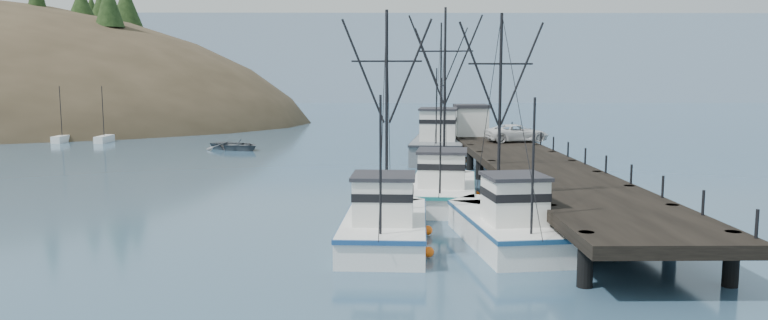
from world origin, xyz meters
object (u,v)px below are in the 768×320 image
work_vessel (439,145)px  motorboat (235,150)px  trawler_far (443,189)px  pickup_truck (517,133)px  pier (532,165)px  pier_shed (471,120)px  trawler_mid (386,224)px  trawler_near (504,225)px

work_vessel → motorboat: (-19.75, 7.31, -1.23)m
trawler_far → pickup_truck: (7.59, 16.00, 1.90)m
pier → pickup_truck: bearing=83.0°
pier → trawler_far: (-6.09, -3.85, -0.87)m
work_vessel → pier_shed: 3.71m
pier → pier_shed: pier_shed is taller
trawler_mid → work_vessel: (5.22, 30.66, 0.41)m
trawler_far → pickup_truck: size_ratio=2.28×
trawler_far → pier_shed: (4.63, 21.85, 2.60)m
pier → trawler_far: bearing=-147.7°
trawler_near → work_vessel: 30.87m
pier → pier_shed: 18.14m
work_vessel → pickup_truck: 7.97m
pickup_truck → trawler_mid: bearing=145.2°
trawler_mid → pier_shed: (8.13, 31.32, 2.60)m
work_vessel → pickup_truck: size_ratio=2.87×
pier → pickup_truck: size_ratio=8.54×
trawler_far → trawler_mid: bearing=-110.3°
pier_shed → pickup_truck: (2.96, -5.85, -0.70)m
trawler_far → pier_shed: size_ratio=3.67×
motorboat → trawler_near: bearing=-117.1°
trawler_mid → trawler_far: 10.10m
pier → trawler_near: trawler_near is taller
pier → trawler_near: (-4.30, -13.53, -0.87)m
pier_shed → pickup_truck: size_ratio=0.62×
pickup_truck → trawler_far: bearing=143.4°
pier → trawler_far: trawler_far is taller
pier → trawler_near: size_ratio=4.17×
trawler_mid → pickup_truck: trawler_mid is taller
trawler_mid → pier_shed: bearing=75.4°
trawler_near → trawler_far: (-1.79, 9.69, 0.00)m
work_vessel → pier_shed: work_vessel is taller
trawler_far → motorboat: bearing=122.3°
pier → trawler_far: 7.25m
trawler_far → pier_shed: trawler_far is taller
trawler_near → pickup_truck: size_ratio=2.05×
trawler_mid → trawler_far: trawler_far is taller
motorboat → pier_shed: bearing=-70.9°
pier → work_vessel: size_ratio=2.97×
trawler_near → pier_shed: bearing=84.9°
trawler_mid → motorboat: (-14.53, 37.97, -0.82)m
trawler_far → pier_shed: bearing=78.0°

